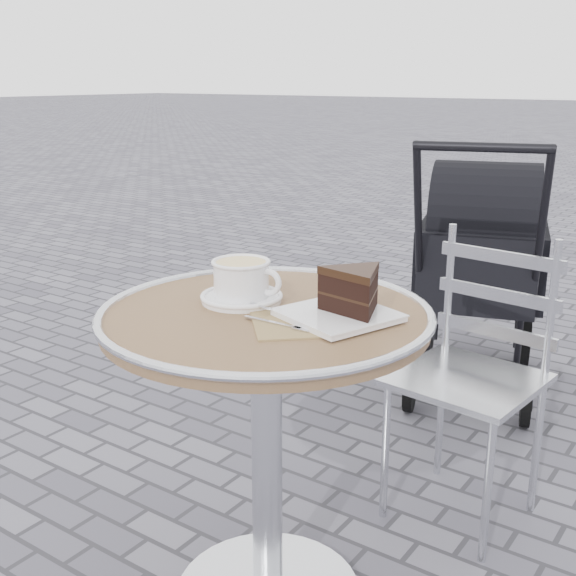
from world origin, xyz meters
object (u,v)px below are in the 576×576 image
Objects in this scene: cafe_table at (266,382)px; bistro_chair at (484,343)px; cappuccino_set at (242,283)px; baby_stroller at (479,273)px; cake_plate_set at (350,296)px.

cafe_table is 0.73m from bistro_chair.
baby_stroller reaches higher than cappuccino_set.
cake_plate_set is (0.17, 0.06, 0.21)m from cafe_table.
cappuccino_set is at bearing -154.86° from cake_plate_set.
cake_plate_set is at bearing -90.47° from bistro_chair.
baby_stroller is at bearing 93.13° from cafe_table.
bistro_chair is (0.33, 0.66, -0.27)m from cappuccino_set.
cafe_table is at bearing -30.43° from cappuccino_set.
bistro_chair is at bearing 102.41° from cake_plate_set.
cappuccino_set reaches higher than cafe_table.
cafe_table is 0.92× the size of bistro_chair.
bistro_chair is at bearing 52.06° from cappuccino_set.
cappuccino_set is 0.19× the size of baby_stroller.
baby_stroller reaches higher than cake_plate_set.
bistro_chair is 0.92m from baby_stroller.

